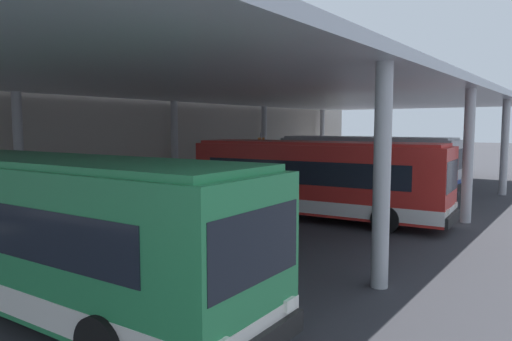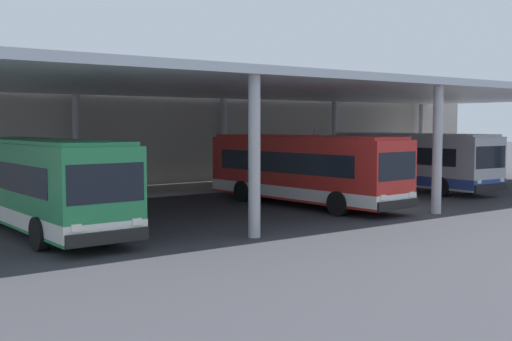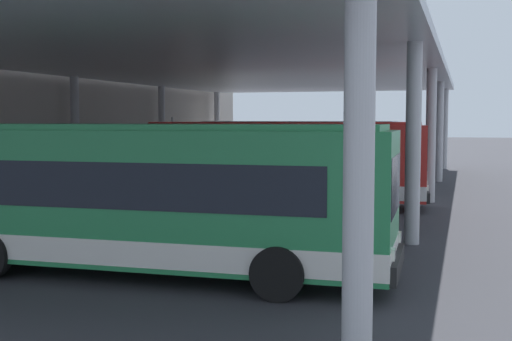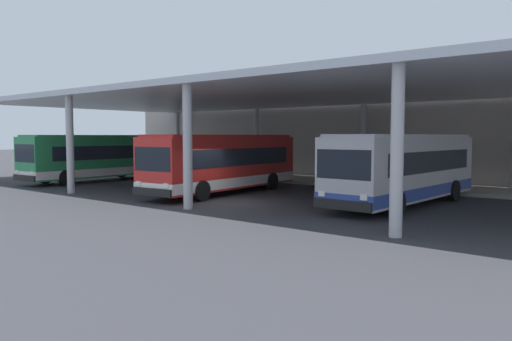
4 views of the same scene
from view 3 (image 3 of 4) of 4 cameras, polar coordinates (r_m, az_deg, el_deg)
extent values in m
plane|color=#333338|center=(27.39, 9.41, -2.50)|extent=(200.00, 200.00, 0.00)
cube|color=#A39E93|center=(31.25, -12.45, -1.53)|extent=(42.00, 4.50, 0.18)
cube|color=#ADA399|center=(32.83, -17.48, 4.26)|extent=(48.00, 1.60, 6.60)
cube|color=silver|center=(28.57, -1.56, 8.69)|extent=(40.00, 17.00, 0.30)
cylinder|color=#B2B2B7|center=(8.55, 8.80, 0.08)|extent=(0.40, 0.40, 5.25)
cylinder|color=#B2B2B7|center=(17.74, 13.32, 2.22)|extent=(0.40, 0.40, 5.25)
cylinder|color=#B2B2B7|center=(26.97, 14.76, 2.90)|extent=(0.40, 0.40, 5.25)
cylinder|color=#B2B2B7|center=(32.01, -15.24, 3.10)|extent=(0.40, 0.40, 5.25)
cylinder|color=#B2B2B7|center=(36.21, 15.46, 3.23)|extent=(0.40, 0.40, 5.25)
cylinder|color=#B2B2B7|center=(40.10, -8.08, 3.44)|extent=(0.40, 0.40, 5.25)
cylinder|color=#B2B2B7|center=(45.46, 15.88, 3.43)|extent=(0.40, 0.40, 5.25)
cylinder|color=#B2B2B7|center=(48.61, -3.37, 3.64)|extent=(0.40, 0.40, 5.25)
cube|color=#28844C|center=(14.07, -9.79, -2.04)|extent=(2.84, 10.48, 2.70)
cube|color=white|center=(14.22, -9.73, -6.04)|extent=(2.86, 10.50, 0.50)
cube|color=black|center=(14.11, -10.35, -0.80)|extent=(2.82, 8.61, 0.90)
cube|color=black|center=(12.72, 11.66, -1.16)|extent=(2.30, 0.20, 1.10)
cube|color=black|center=(12.94, 11.96, -7.79)|extent=(2.45, 0.24, 0.36)
cube|color=#2A8B50|center=(13.99, -9.86, 3.71)|extent=(2.63, 10.05, 0.12)
cube|color=yellow|center=(12.67, 11.58, 2.54)|extent=(1.75, 0.18, 0.28)
cube|color=white|center=(11.99, 11.66, -7.05)|extent=(0.28, 0.09, 0.20)
cube|color=white|center=(13.76, 12.18, -5.59)|extent=(0.28, 0.09, 0.20)
cylinder|color=black|center=(12.06, 1.86, -8.84)|extent=(0.31, 1.01, 1.00)
cylinder|color=black|center=(14.40, 4.18, -6.67)|extent=(0.31, 1.01, 1.00)
cylinder|color=black|center=(16.68, -16.86, -5.32)|extent=(0.31, 1.01, 1.00)
cube|color=red|center=(25.08, 2.45, 0.82)|extent=(3.26, 10.56, 2.70)
cube|color=white|center=(25.17, 2.44, -1.45)|extent=(3.28, 10.58, 0.50)
cube|color=black|center=(25.10, 2.11, 1.51)|extent=(3.16, 8.69, 0.90)
cube|color=black|center=(24.62, 14.31, 1.44)|extent=(2.30, 0.29, 1.10)
cube|color=black|center=(24.75, 14.45, -2.03)|extent=(2.46, 0.34, 0.36)
cube|color=red|center=(25.04, 2.46, 4.05)|extent=(3.03, 10.13, 0.12)
cube|color=yellow|center=(24.60, 14.27, 3.35)|extent=(1.75, 0.25, 0.28)
cube|color=white|center=(23.81, 14.48, -1.43)|extent=(0.29, 0.10, 0.20)
cube|color=white|center=(25.61, 14.40, -1.03)|extent=(0.29, 0.10, 0.20)
cylinder|color=black|center=(23.57, 9.60, -2.39)|extent=(0.35, 1.02, 1.00)
cylinder|color=black|center=(26.00, 9.95, -1.77)|extent=(0.35, 1.02, 1.00)
cylinder|color=black|center=(24.71, -4.63, -2.03)|extent=(0.35, 1.02, 1.00)
cylinder|color=black|center=(27.04, -3.04, -1.47)|extent=(0.35, 1.02, 1.00)
cube|color=#B7B7BC|center=(34.59, 3.64, 1.80)|extent=(2.90, 10.49, 2.70)
cube|color=#2D4799|center=(34.65, 3.63, 0.15)|extent=(2.92, 10.51, 0.50)
cube|color=black|center=(34.62, 3.40, 2.30)|extent=(2.87, 8.62, 0.90)
cube|color=black|center=(33.52, 12.14, 2.23)|extent=(2.30, 0.21, 1.10)
cube|color=black|center=(33.60, 12.25, -0.33)|extent=(2.45, 0.25, 0.36)
cube|color=silver|center=(34.56, 3.65, 4.14)|extent=(2.69, 10.07, 0.12)
cube|color=yellow|center=(33.51, 12.11, 3.63)|extent=(1.75, 0.19, 0.28)
cube|color=white|center=(32.68, 12.03, 0.16)|extent=(0.28, 0.09, 0.20)
cube|color=white|center=(34.46, 12.43, 0.36)|extent=(0.28, 0.09, 0.20)
cylinder|color=black|center=(32.72, 8.46, -0.49)|extent=(0.32, 1.01, 1.00)
cylinder|color=black|center=(35.12, 9.24, -0.17)|extent=(0.32, 1.01, 1.00)
cylinder|color=black|center=(34.42, -1.52, -0.21)|extent=(0.32, 1.01, 1.00)
cylinder|color=black|center=(36.71, -0.14, 0.08)|extent=(0.32, 1.01, 1.00)
cube|color=#2D2D33|center=(25.19, -20.77, -2.40)|extent=(0.10, 0.36, 0.45)
cylinder|color=#B2B2B7|center=(35.36, -7.17, 1.96)|extent=(0.12, 0.12, 3.20)
cube|color=orange|center=(35.34, -7.15, 2.58)|extent=(0.70, 0.04, 1.80)
camera|label=1|loc=(7.60, 38.32, 7.45)|focal=33.29mm
camera|label=2|loc=(16.28, 86.93, 1.73)|focal=44.34mm
camera|label=4|loc=(44.23, 34.62, 3.41)|focal=34.51mm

